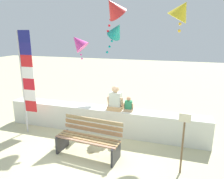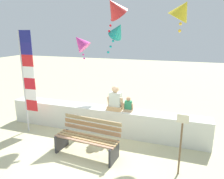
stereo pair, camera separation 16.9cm
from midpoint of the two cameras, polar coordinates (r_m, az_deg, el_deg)
The scene contains 11 objects.
ground_plane at distance 5.76m, azimuth -7.91°, elevation -16.36°, with size 40.00×40.00×0.00m, color #BCB78C.
seawall_ledge at distance 6.62m, azimuth -3.32°, elevation -8.11°, with size 6.21×0.51×0.78m, color silver.
park_bench at distance 5.49m, azimuth -7.05°, elevation -12.96°, with size 1.67×0.74×0.88m.
person_adult at distance 6.23m, azimuth 0.12°, elevation -2.94°, with size 0.48×0.35×0.73m.
person_child at distance 6.17m, azimuth 3.66°, elevation -4.30°, with size 0.28×0.21×0.43m.
flag_banner at distance 6.69m, azimuth -22.76°, elevation 3.21°, with size 0.43×0.05×3.06m.
kite_teal at distance 7.47m, azimuth 0.55°, elevation 15.57°, with size 0.86×0.82×1.11m.
kite_red at distance 7.25m, azimuth -0.31°, elevation 21.08°, with size 1.06×1.06×1.18m.
kite_yellow at distance 6.34m, azimuth 17.37°, elevation 19.61°, with size 0.76×0.65×0.93m.
kite_magenta at distance 9.12m, azimuth -9.58°, elevation 12.37°, with size 0.93×0.81×1.19m.
sign_post at distance 4.80m, azimuth 17.53°, elevation -12.59°, with size 0.24×0.04×1.38m.
Camera 1 is at (2.10, -4.45, 2.96)m, focal length 34.10 mm.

